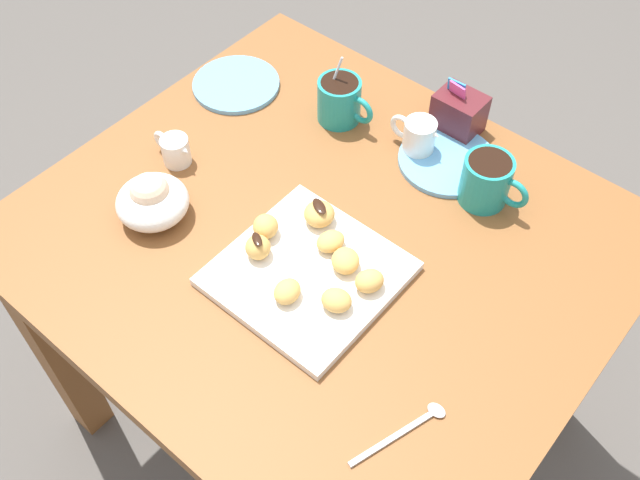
{
  "coord_description": "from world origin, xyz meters",
  "views": [
    {
      "loc": [
        0.5,
        -0.6,
        1.68
      ],
      "look_at": [
        0.02,
        -0.03,
        0.73
      ],
      "focal_mm": 40.52,
      "sensor_mm": 36.0,
      "label": 1
    }
  ],
  "objects_px": {
    "beignet_2": "(319,214)",
    "beignet_5": "(336,300)",
    "coffee_mug_teal_left": "(340,100)",
    "beignet_7": "(266,226)",
    "pastry_plate_square": "(308,274)",
    "chocolate_sauce_pitcher": "(175,149)",
    "cream_pitcher_white": "(418,136)",
    "saucer_sky_right": "(236,84)",
    "beignet_4": "(258,247)",
    "beignet_3": "(287,291)",
    "ice_cream_bowl": "(152,200)",
    "saucer_sky_left": "(447,161)",
    "coffee_mug_teal_right": "(487,180)",
    "beignet_1": "(331,241)",
    "beignet_6": "(369,281)",
    "sugar_caddy": "(459,113)",
    "dining_table": "(322,277)",
    "beignet_0": "(345,261)"
  },
  "relations": [
    {
      "from": "coffee_mug_teal_left",
      "to": "beignet_7",
      "type": "bearing_deg",
      "value": -72.92
    },
    {
      "from": "dining_table",
      "to": "beignet_1",
      "type": "xyz_separation_m",
      "value": [
        0.04,
        -0.02,
        0.16
      ]
    },
    {
      "from": "coffee_mug_teal_left",
      "to": "sugar_caddy",
      "type": "height_order",
      "value": "coffee_mug_teal_left"
    },
    {
      "from": "cream_pitcher_white",
      "to": "beignet_3",
      "type": "height_order",
      "value": "cream_pitcher_white"
    },
    {
      "from": "sugar_caddy",
      "to": "beignet_3",
      "type": "relative_size",
      "value": 2.18
    },
    {
      "from": "beignet_5",
      "to": "pastry_plate_square",
      "type": "bearing_deg",
      "value": 164.03
    },
    {
      "from": "beignet_6",
      "to": "pastry_plate_square",
      "type": "bearing_deg",
      "value": -157.69
    },
    {
      "from": "beignet_2",
      "to": "beignet_5",
      "type": "height_order",
      "value": "beignet_2"
    },
    {
      "from": "beignet_1",
      "to": "beignet_7",
      "type": "xyz_separation_m",
      "value": [
        -0.1,
        -0.05,
        0.0
      ]
    },
    {
      "from": "beignet_6",
      "to": "coffee_mug_teal_left",
      "type": "bearing_deg",
      "value": 135.57
    },
    {
      "from": "coffee_mug_teal_left",
      "to": "ice_cream_bowl",
      "type": "xyz_separation_m",
      "value": [
        -0.09,
        -0.4,
        -0.01
      ]
    },
    {
      "from": "saucer_sky_left",
      "to": "saucer_sky_right",
      "type": "height_order",
      "value": "same"
    },
    {
      "from": "beignet_0",
      "to": "beignet_5",
      "type": "bearing_deg",
      "value": -61.49
    },
    {
      "from": "pastry_plate_square",
      "to": "saucer_sky_right",
      "type": "distance_m",
      "value": 0.5
    },
    {
      "from": "ice_cream_bowl",
      "to": "pastry_plate_square",
      "type": "bearing_deg",
      "value": 13.83
    },
    {
      "from": "coffee_mug_teal_right",
      "to": "beignet_2",
      "type": "height_order",
      "value": "coffee_mug_teal_right"
    },
    {
      "from": "saucer_sky_right",
      "to": "beignet_5",
      "type": "xyz_separation_m",
      "value": [
        0.5,
        -0.29,
        0.03
      ]
    },
    {
      "from": "beignet_1",
      "to": "beignet_3",
      "type": "xyz_separation_m",
      "value": [
        0.01,
        -0.12,
        0.0
      ]
    },
    {
      "from": "beignet_5",
      "to": "ice_cream_bowl",
      "type": "bearing_deg",
      "value": -172.42
    },
    {
      "from": "coffee_mug_teal_right",
      "to": "beignet_4",
      "type": "xyz_separation_m",
      "value": [
        -0.21,
        -0.36,
        -0.01
      ]
    },
    {
      "from": "coffee_mug_teal_right",
      "to": "ice_cream_bowl",
      "type": "relative_size",
      "value": 1.0
    },
    {
      "from": "cream_pitcher_white",
      "to": "saucer_sky_right",
      "type": "height_order",
      "value": "cream_pitcher_white"
    },
    {
      "from": "saucer_sky_left",
      "to": "beignet_4",
      "type": "xyz_separation_m",
      "value": [
        -0.11,
        -0.39,
        0.03
      ]
    },
    {
      "from": "pastry_plate_square",
      "to": "coffee_mug_teal_left",
      "type": "distance_m",
      "value": 0.39
    },
    {
      "from": "coffee_mug_teal_left",
      "to": "beignet_5",
      "type": "xyz_separation_m",
      "value": [
        0.28,
        -0.35,
        -0.02
      ]
    },
    {
      "from": "dining_table",
      "to": "coffee_mug_teal_left",
      "type": "xyz_separation_m",
      "value": [
        -0.16,
        0.25,
        0.17
      ]
    },
    {
      "from": "pastry_plate_square",
      "to": "beignet_2",
      "type": "xyz_separation_m",
      "value": [
        -0.05,
        0.09,
        0.03
      ]
    },
    {
      "from": "ice_cream_bowl",
      "to": "saucer_sky_right",
      "type": "relative_size",
      "value": 0.71
    },
    {
      "from": "ice_cream_bowl",
      "to": "beignet_2",
      "type": "relative_size",
      "value": 2.33
    },
    {
      "from": "pastry_plate_square",
      "to": "dining_table",
      "type": "bearing_deg",
      "value": 115.19
    },
    {
      "from": "beignet_7",
      "to": "pastry_plate_square",
      "type": "bearing_deg",
      "value": -7.42
    },
    {
      "from": "sugar_caddy",
      "to": "beignet_1",
      "type": "relative_size",
      "value": 2.13
    },
    {
      "from": "cream_pitcher_white",
      "to": "beignet_4",
      "type": "xyz_separation_m",
      "value": [
        -0.05,
        -0.38,
        -0.0
      ]
    },
    {
      "from": "pastry_plate_square",
      "to": "ice_cream_bowl",
      "type": "xyz_separation_m",
      "value": [
        -0.29,
        -0.07,
        0.03
      ]
    },
    {
      "from": "ice_cream_bowl",
      "to": "beignet_5",
      "type": "xyz_separation_m",
      "value": [
        0.37,
        0.05,
        -0.01
      ]
    },
    {
      "from": "beignet_2",
      "to": "beignet_5",
      "type": "relative_size",
      "value": 1.11
    },
    {
      "from": "sugar_caddy",
      "to": "beignet_0",
      "type": "distance_m",
      "value": 0.41
    },
    {
      "from": "saucer_sky_left",
      "to": "beignet_2",
      "type": "xyz_separation_m",
      "value": [
        -0.08,
        -0.27,
        0.03
      ]
    },
    {
      "from": "coffee_mug_teal_right",
      "to": "beignet_1",
      "type": "relative_size",
      "value": 2.53
    },
    {
      "from": "chocolate_sauce_pitcher",
      "to": "beignet_5",
      "type": "height_order",
      "value": "chocolate_sauce_pitcher"
    },
    {
      "from": "coffee_mug_teal_left",
      "to": "beignet_2",
      "type": "relative_size",
      "value": 2.51
    },
    {
      "from": "cream_pitcher_white",
      "to": "beignet_5",
      "type": "relative_size",
      "value": 2.15
    },
    {
      "from": "cream_pitcher_white",
      "to": "beignet_3",
      "type": "bearing_deg",
      "value": -84.22
    },
    {
      "from": "beignet_1",
      "to": "saucer_sky_right",
      "type": "bearing_deg",
      "value": 153.91
    },
    {
      "from": "beignet_6",
      "to": "beignet_3",
      "type": "bearing_deg",
      "value": -131.44
    },
    {
      "from": "coffee_mug_teal_left",
      "to": "saucer_sky_left",
      "type": "xyz_separation_m",
      "value": [
        0.23,
        0.03,
        -0.04
      ]
    },
    {
      "from": "beignet_3",
      "to": "beignet_4",
      "type": "height_order",
      "value": "beignet_4"
    },
    {
      "from": "coffee_mug_teal_right",
      "to": "beignet_5",
      "type": "relative_size",
      "value": 2.59
    },
    {
      "from": "beignet_3",
      "to": "beignet_7",
      "type": "height_order",
      "value": "beignet_7"
    },
    {
      "from": "dining_table",
      "to": "beignet_5",
      "type": "relative_size",
      "value": 20.04
    }
  ]
}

